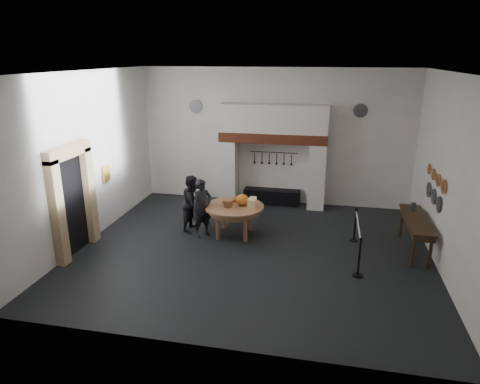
% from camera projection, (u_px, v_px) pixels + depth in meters
% --- Properties ---
extents(floor, '(9.00, 8.00, 0.02)m').
position_uv_depth(floor, '(253.00, 250.00, 11.20)').
color(floor, black).
rests_on(floor, ground).
extents(ceiling, '(9.00, 8.00, 0.02)m').
position_uv_depth(ceiling, '(255.00, 72.00, 9.82)').
color(ceiling, silver).
rests_on(ceiling, wall_back).
extents(wall_back, '(9.00, 0.02, 4.50)m').
position_uv_depth(wall_back, '(274.00, 137.00, 14.24)').
color(wall_back, white).
rests_on(wall_back, floor).
extents(wall_front, '(9.00, 0.02, 4.50)m').
position_uv_depth(wall_front, '(210.00, 228.00, 6.78)').
color(wall_front, white).
rests_on(wall_front, floor).
extents(wall_left, '(0.02, 8.00, 4.50)m').
position_uv_depth(wall_left, '(87.00, 158.00, 11.38)').
color(wall_left, white).
rests_on(wall_left, floor).
extents(wall_right, '(0.02, 8.00, 4.50)m').
position_uv_depth(wall_right, '(450.00, 177.00, 9.64)').
color(wall_right, white).
rests_on(wall_right, floor).
extents(chimney_pier_left, '(0.55, 0.70, 2.15)m').
position_uv_depth(chimney_pier_left, '(229.00, 172.00, 14.56)').
color(chimney_pier_left, silver).
rests_on(chimney_pier_left, floor).
extents(chimney_pier_right, '(0.55, 0.70, 2.15)m').
position_uv_depth(chimney_pier_right, '(317.00, 176.00, 13.98)').
color(chimney_pier_right, silver).
rests_on(chimney_pier_right, floor).
extents(hearth_brick_band, '(3.50, 0.72, 0.32)m').
position_uv_depth(hearth_brick_band, '(273.00, 137.00, 13.89)').
color(hearth_brick_band, '#9E442B').
rests_on(hearth_brick_band, chimney_pier_left).
extents(chimney_hood, '(3.50, 0.70, 0.90)m').
position_uv_depth(chimney_hood, '(274.00, 118.00, 13.70)').
color(chimney_hood, silver).
rests_on(chimney_hood, hearth_brick_band).
extents(iron_range, '(1.90, 0.45, 0.50)m').
position_uv_depth(iron_range, '(272.00, 197.00, 14.59)').
color(iron_range, black).
rests_on(iron_range, floor).
extents(utensil_rail, '(1.60, 0.02, 0.02)m').
position_uv_depth(utensil_rail, '(274.00, 152.00, 14.31)').
color(utensil_rail, black).
rests_on(utensil_rail, wall_back).
extents(door_recess, '(0.04, 1.10, 2.50)m').
position_uv_depth(door_recess, '(72.00, 206.00, 10.75)').
color(door_recess, black).
rests_on(door_recess, floor).
extents(door_jamb_near, '(0.22, 0.30, 2.60)m').
position_uv_depth(door_jamb_near, '(58.00, 214.00, 10.06)').
color(door_jamb_near, tan).
rests_on(door_jamb_near, floor).
extents(door_jamb_far, '(0.22, 0.30, 2.60)m').
position_uv_depth(door_jamb_far, '(89.00, 196.00, 11.37)').
color(door_jamb_far, tan).
rests_on(door_jamb_far, floor).
extents(door_lintel, '(0.22, 1.70, 0.30)m').
position_uv_depth(door_lintel, '(68.00, 151.00, 10.30)').
color(door_lintel, tan).
rests_on(door_lintel, door_jamb_near).
extents(wall_plaque, '(0.05, 0.34, 0.44)m').
position_uv_depth(wall_plaque, '(106.00, 174.00, 12.31)').
color(wall_plaque, gold).
rests_on(wall_plaque, wall_left).
extents(work_table, '(1.87, 1.87, 0.07)m').
position_uv_depth(work_table, '(234.00, 207.00, 11.88)').
color(work_table, '#A5734E').
rests_on(work_table, floor).
extents(pumpkin, '(0.36, 0.36, 0.31)m').
position_uv_depth(pumpkin, '(242.00, 200.00, 11.88)').
color(pumpkin, orange).
rests_on(pumpkin, work_table).
extents(cheese_block_big, '(0.22, 0.22, 0.24)m').
position_uv_depth(cheese_block_big, '(252.00, 203.00, 11.69)').
color(cheese_block_big, '#FFE898').
rests_on(cheese_block_big, work_table).
extents(cheese_block_small, '(0.18, 0.18, 0.20)m').
position_uv_depth(cheese_block_small, '(253.00, 201.00, 11.98)').
color(cheese_block_small, '#DFE086').
rests_on(cheese_block_small, work_table).
extents(wicker_basket, '(0.36, 0.36, 0.22)m').
position_uv_depth(wicker_basket, '(228.00, 203.00, 11.73)').
color(wicker_basket, '#9A6038').
rests_on(wicker_basket, work_table).
extents(bread_loaf, '(0.31, 0.18, 0.13)m').
position_uv_depth(bread_loaf, '(234.00, 199.00, 12.20)').
color(bread_loaf, olive).
rests_on(bread_loaf, work_table).
extents(visitor_near, '(0.70, 0.71, 1.65)m').
position_uv_depth(visitor_near, '(202.00, 208.00, 11.84)').
color(visitor_near, black).
rests_on(visitor_near, floor).
extents(visitor_far, '(0.75, 0.89, 1.62)m').
position_uv_depth(visitor_far, '(193.00, 203.00, 12.29)').
color(visitor_far, black).
rests_on(visitor_far, floor).
extents(side_table, '(0.55, 2.20, 0.06)m').
position_uv_depth(side_table, '(417.00, 220.00, 10.88)').
color(side_table, '#332112').
rests_on(side_table, floor).
extents(pewter_jug, '(0.12, 0.12, 0.22)m').
position_uv_depth(pewter_jug, '(413.00, 207.00, 11.39)').
color(pewter_jug, '#434348').
rests_on(pewter_jug, side_table).
extents(copper_pan_a, '(0.03, 0.34, 0.34)m').
position_uv_depth(copper_pan_a, '(444.00, 187.00, 9.92)').
color(copper_pan_a, '#C6662D').
rests_on(copper_pan_a, wall_right).
extents(copper_pan_b, '(0.03, 0.32, 0.32)m').
position_uv_depth(copper_pan_b, '(438.00, 180.00, 10.44)').
color(copper_pan_b, '#C6662D').
rests_on(copper_pan_b, wall_right).
extents(copper_pan_c, '(0.03, 0.30, 0.30)m').
position_uv_depth(copper_pan_c, '(434.00, 174.00, 10.95)').
color(copper_pan_c, '#C6662D').
rests_on(copper_pan_c, wall_right).
extents(copper_pan_d, '(0.03, 0.28, 0.28)m').
position_uv_depth(copper_pan_d, '(429.00, 169.00, 11.46)').
color(copper_pan_d, '#C6662D').
rests_on(copper_pan_d, wall_right).
extents(pewter_plate_left, '(0.03, 0.40, 0.40)m').
position_uv_depth(pewter_plate_left, '(439.00, 204.00, 10.26)').
color(pewter_plate_left, '#4C4C51').
rests_on(pewter_plate_left, wall_right).
extents(pewter_plate_mid, '(0.03, 0.40, 0.40)m').
position_uv_depth(pewter_plate_mid, '(433.00, 196.00, 10.82)').
color(pewter_plate_mid, '#4C4C51').
rests_on(pewter_plate_mid, wall_right).
extents(pewter_plate_right, '(0.03, 0.40, 0.40)m').
position_uv_depth(pewter_plate_right, '(428.00, 189.00, 11.38)').
color(pewter_plate_right, '#4C4C51').
rests_on(pewter_plate_right, wall_right).
extents(pewter_plate_back_left, '(0.44, 0.03, 0.44)m').
position_uv_depth(pewter_plate_back_left, '(196.00, 107.00, 14.43)').
color(pewter_plate_back_left, '#4C4C51').
rests_on(pewter_plate_back_left, wall_back).
extents(pewter_plate_back_right, '(0.44, 0.03, 0.44)m').
position_uv_depth(pewter_plate_back_right, '(361.00, 111.00, 13.38)').
color(pewter_plate_back_right, '#4C4C51').
rests_on(pewter_plate_back_right, wall_back).
extents(barrier_post_near, '(0.05, 0.05, 0.90)m').
position_uv_depth(barrier_post_near, '(359.00, 258.00, 9.74)').
color(barrier_post_near, black).
rests_on(barrier_post_near, floor).
extents(barrier_post_far, '(0.05, 0.05, 0.90)m').
position_uv_depth(barrier_post_far, '(355.00, 226.00, 11.60)').
color(barrier_post_far, black).
rests_on(barrier_post_far, floor).
extents(barrier_rope, '(0.04, 2.00, 0.04)m').
position_uv_depth(barrier_rope, '(358.00, 226.00, 10.55)').
color(barrier_rope, white).
rests_on(barrier_rope, barrier_post_near).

